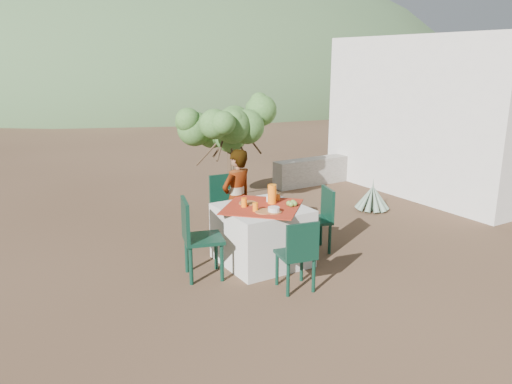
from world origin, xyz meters
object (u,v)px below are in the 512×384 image
Objects in this scene: chair_right at (320,216)px; juice_pitcher at (272,194)px; chair_far at (226,203)px; chair_near at (298,252)px; table at (262,234)px; chair_left at (196,235)px; person at (237,199)px; shrub_tree at (232,132)px; guesthouse at (458,114)px; agave at (372,198)px.

juice_pitcher is (-0.72, 0.10, 0.40)m from chair_right.
chair_far is 2.06m from chair_near.
table is 0.95m from chair_near.
chair_left is at bearing -179.93° from table.
person reaches higher than chair_near.
shrub_tree reaches higher than chair_right.
guesthouse is (4.61, 1.46, 1.01)m from chair_right.
chair_left is 3.94m from agave.
table is 0.71m from person.
person is at bearing -116.18° from shrub_tree.
person is (-0.02, 0.63, 0.32)m from table.
table is at bearing -85.36° from chair_near.
chair_right is (1.83, -0.05, -0.06)m from chair_left.
person is 5.61× the size of juice_pitcher.
guesthouse reaches higher than chair_left.
person reaches higher than table.
chair_right reaches higher than table.
person is 2.95m from agave.
juice_pitcher is (0.20, -0.59, 0.18)m from person.
chair_left is 1.12m from person.
person is 2.21× the size of agave.
person is 1.88m from shrub_tree.
shrub_tree is at bearing -159.40° from chair_right.
guesthouse is (5.53, 0.77, 0.80)m from person.
chair_far is 1.46× the size of agave.
chair_near is at bearing -89.68° from chair_far.
chair_near is at bearing -31.53° from chair_right.
guesthouse is (2.64, 0.44, 1.29)m from agave.
guesthouse is at bearing -9.60° from shrub_tree.
chair_right is (0.90, -0.05, 0.11)m from table.
agave is at bearing 18.89° from juice_pitcher.
chair_left is at bearing -177.48° from juice_pitcher.
chair_near is at bearing -157.36° from guesthouse.
juice_pitcher is at bearing -161.11° from agave.
juice_pitcher is at bearing -71.87° from chair_left.
person is at bearing -109.91° from chair_right.
agave is (2.87, 0.97, -0.17)m from table.
chair_right is at bearing 126.22° from person.
person is (0.91, 0.64, 0.15)m from chair_left.
person reaches higher than juice_pitcher.
juice_pitcher is (-0.57, -2.16, -0.50)m from shrub_tree.
shrub_tree is (0.75, 2.21, 1.01)m from table.
juice_pitcher is (0.12, -1.07, 0.37)m from chair_far.
shrub_tree reaches higher than chair_left.
shrub_tree is 2.77× the size of agave.
juice_pitcher reaches higher than chair_left.
guesthouse reaches higher than chair_right.
chair_near is at bearing -147.33° from agave.
table is 5.19× the size of juice_pitcher.
table is 1.47× the size of chair_right.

